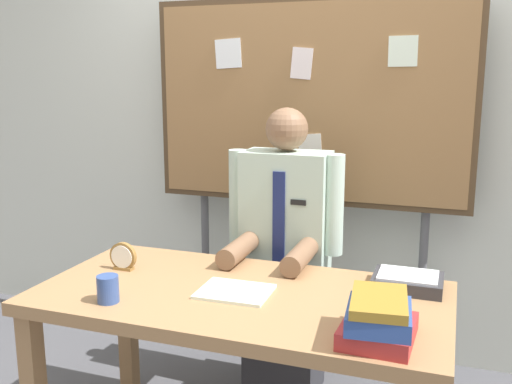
% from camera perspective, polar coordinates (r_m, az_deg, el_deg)
% --- Properties ---
extents(back_wall, '(6.40, 0.08, 2.70)m').
position_cam_1_polar(back_wall, '(3.19, 6.11, 8.03)').
color(back_wall, silver).
rests_on(back_wall, ground_plane).
extents(desk, '(1.55, 0.77, 0.74)m').
position_cam_1_polar(desk, '(2.24, -1.57, -12.08)').
color(desk, '#9E754C').
rests_on(desk, ground_plane).
extents(person, '(0.55, 0.56, 1.40)m').
position_cam_1_polar(person, '(2.76, 2.86, -7.38)').
color(person, '#2D2D33').
rests_on(person, ground_plane).
extents(bulletin_board, '(1.66, 0.09, 1.93)m').
position_cam_1_polar(bulletin_board, '(2.99, 5.20, 8.40)').
color(bulletin_board, '#4C3823').
rests_on(bulletin_board, ground_plane).
extents(book_stack, '(0.23, 0.28, 0.14)m').
position_cam_1_polar(book_stack, '(1.84, 12.06, -12.32)').
color(book_stack, '#B22D2D').
rests_on(book_stack, desk).
extents(open_notebook, '(0.27, 0.22, 0.01)m').
position_cam_1_polar(open_notebook, '(2.19, -2.12, -9.84)').
color(open_notebook, silver).
rests_on(open_notebook, desk).
extents(desk_clock, '(0.12, 0.04, 0.12)m').
position_cam_1_polar(desk_clock, '(2.48, -13.05, -6.33)').
color(desk_clock, olive).
rests_on(desk_clock, desk).
extents(coffee_mug, '(0.08, 0.08, 0.10)m').
position_cam_1_polar(coffee_mug, '(2.16, -14.47, -9.29)').
color(coffee_mug, '#334C8C').
rests_on(coffee_mug, desk).
extents(paper_tray, '(0.26, 0.20, 0.06)m').
position_cam_1_polar(paper_tray, '(2.30, 14.81, -8.57)').
color(paper_tray, '#333338').
rests_on(paper_tray, desk).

